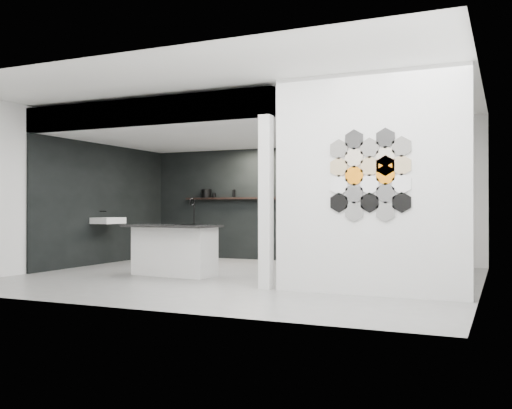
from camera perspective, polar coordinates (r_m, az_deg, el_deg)
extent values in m
cube|color=slate|center=(9.02, -1.36, -7.35)|extent=(7.00, 6.00, 0.01)
cube|color=silver|center=(7.28, 11.25, 2.06)|extent=(2.45, 0.15, 2.80)
cube|color=black|center=(12.19, -0.95, 0.03)|extent=(4.40, 0.04, 2.35)
cube|color=black|center=(11.65, -14.84, 0.06)|extent=(0.04, 4.00, 2.35)
cube|color=silver|center=(10.54, -5.49, 7.60)|extent=(4.40, 4.00, 0.40)
cube|color=silver|center=(7.70, 1.00, 0.25)|extent=(0.16, 0.16, 2.35)
cube|color=silver|center=(8.93, -11.60, 9.04)|extent=(4.40, 0.16, 0.40)
cube|color=silver|center=(11.35, -14.56, -1.57)|extent=(0.40, 0.60, 0.12)
cube|color=black|center=(12.06, -0.73, 0.63)|extent=(3.00, 0.15, 0.04)
cube|color=silver|center=(9.33, -8.19, -4.64)|extent=(1.42, 0.63, 0.79)
cube|color=black|center=(9.25, -8.46, -2.12)|extent=(1.61, 0.82, 0.04)
cube|color=black|center=(9.21, -6.88, -2.06)|extent=(0.44, 0.38, 0.01)
cylinder|color=black|center=(9.36, -6.22, -0.87)|extent=(0.02, 0.02, 0.37)
torus|color=black|center=(9.31, -6.42, 0.26)|extent=(0.03, 0.13, 0.13)
cylinder|color=black|center=(12.52, -4.99, 1.11)|extent=(0.27, 0.27, 0.18)
ellipsoid|color=black|center=(11.66, 3.96, 1.09)|extent=(0.18, 0.18, 0.13)
cylinder|color=gray|center=(11.56, 5.37, 1.01)|extent=(0.15, 0.15, 0.09)
cylinder|color=gray|center=(11.56, 5.37, 1.07)|extent=(0.09, 0.09, 0.12)
cylinder|color=black|center=(12.21, -2.23, 1.11)|extent=(0.08, 0.08, 0.17)
cylinder|color=black|center=(12.43, -4.22, 0.92)|extent=(0.10, 0.10, 0.10)
cylinder|color=black|center=(7.28, 8.30, 0.19)|extent=(0.26, 0.02, 0.26)
cylinder|color=white|center=(7.29, 8.30, 1.96)|extent=(0.26, 0.02, 0.26)
cylinder|color=tan|center=(7.30, 8.30, 3.73)|extent=(0.26, 0.02, 0.26)
cylinder|color=#66635E|center=(7.32, 8.29, 5.49)|extent=(0.26, 0.02, 0.26)
cylinder|color=silver|center=(7.23, 9.79, -0.70)|extent=(0.26, 0.02, 0.26)
cylinder|color=black|center=(7.23, 9.79, 1.09)|extent=(0.26, 0.02, 0.26)
cylinder|color=orange|center=(7.24, 9.79, 2.87)|extent=(0.26, 0.02, 0.26)
cylinder|color=beige|center=(7.26, 9.78, 4.64)|extent=(0.26, 0.02, 0.26)
cylinder|color=#2D2D2D|center=(7.28, 9.78, 6.41)|extent=(0.26, 0.02, 0.26)
cylinder|color=black|center=(7.19, 11.30, 0.20)|extent=(0.26, 0.02, 0.26)
cylinder|color=white|center=(7.19, 11.30, 1.99)|extent=(0.26, 0.02, 0.26)
cylinder|color=tan|center=(7.20, 11.29, 3.78)|extent=(0.26, 0.02, 0.26)
cylinder|color=#66635E|center=(7.22, 11.29, 5.56)|extent=(0.26, 0.02, 0.26)
cylinder|color=silver|center=(7.15, 12.82, -0.70)|extent=(0.26, 0.02, 0.26)
cylinder|color=black|center=(7.15, 12.82, 1.11)|extent=(0.26, 0.02, 0.26)
cylinder|color=orange|center=(7.16, 12.82, 2.91)|extent=(0.26, 0.02, 0.26)
cylinder|color=beige|center=(7.17, 12.82, 4.70)|extent=(0.26, 0.02, 0.26)
cylinder|color=#2D2D2D|center=(7.20, 12.82, 6.49)|extent=(0.26, 0.02, 0.26)
cylinder|color=black|center=(7.11, 14.37, 0.21)|extent=(0.26, 0.02, 0.26)
cylinder|color=white|center=(7.12, 14.36, 2.02)|extent=(0.26, 0.02, 0.26)
cylinder|color=tan|center=(7.13, 14.36, 3.83)|extent=(0.26, 0.02, 0.26)
cylinder|color=#66635E|center=(7.15, 14.36, 5.63)|extent=(0.26, 0.02, 0.26)
cylinder|color=orange|center=(7.16, 12.82, 3.81)|extent=(0.26, 0.02, 0.26)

